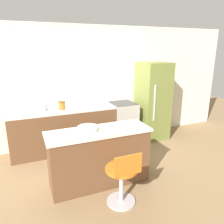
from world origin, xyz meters
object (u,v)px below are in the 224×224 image
(refrigerator, at_px, (152,101))
(mixing_bowl, at_px, (92,104))
(oven_range, at_px, (123,122))
(stool_chair, at_px, (122,178))
(kettle, at_px, (43,107))

(refrigerator, xyz_separation_m, mixing_bowl, (-1.49, 0.07, 0.06))
(oven_range, distance_m, stool_chair, 2.22)
(stool_chair, height_order, kettle, kettle)
(oven_range, height_order, stool_chair, oven_range)
(refrigerator, bearing_deg, mixing_bowl, 177.21)
(kettle, relative_size, mixing_bowl, 0.93)
(oven_range, distance_m, refrigerator, 0.88)
(oven_range, xyz_separation_m, mixing_bowl, (-0.73, 0.02, 0.50))
(oven_range, height_order, refrigerator, refrigerator)
(kettle, bearing_deg, oven_range, -0.63)
(kettle, distance_m, mixing_bowl, 1.02)
(refrigerator, relative_size, mixing_bowl, 8.75)
(oven_range, relative_size, stool_chair, 1.11)
(oven_range, relative_size, mixing_bowl, 4.43)
(kettle, height_order, mixing_bowl, kettle)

